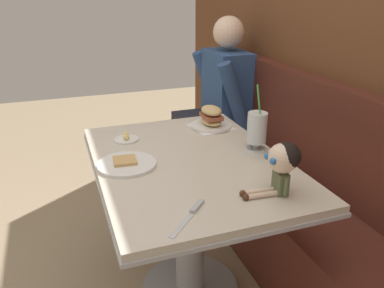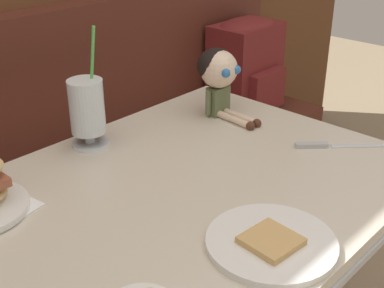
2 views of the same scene
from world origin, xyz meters
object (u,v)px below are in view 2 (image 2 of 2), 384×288
Objects in this scene: milkshake_glass at (88,109)px; backpack at (247,64)px; seated_doll at (219,73)px; toast_plate at (271,242)px; butter_knife at (324,145)px.

milkshake_glass is 1.09m from backpack.
seated_doll is (0.38, -0.11, 0.03)m from milkshake_glass.
backpack is at bearing 39.15° from toast_plate.
seated_doll reaches higher than butter_knife.
backpack is at bearing 30.63° from seated_doll.
toast_plate is 0.60m from milkshake_glass.
butter_knife is at bearing -130.84° from backpack.
backpack reaches higher than toast_plate.
backpack is at bearing 15.01° from milkshake_glass.
seated_doll reaches higher than toast_plate.
seated_doll is at bearing -15.83° from milkshake_glass.
backpack is (1.04, 0.28, -0.18)m from milkshake_glass.
toast_plate is 1.39m from backpack.
backpack is at bearing 49.16° from butter_knife.
milkshake_glass reaches higher than toast_plate.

